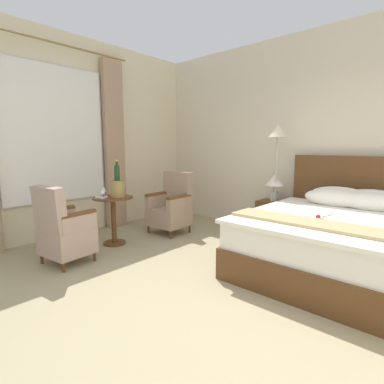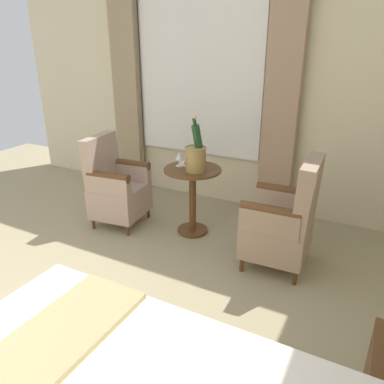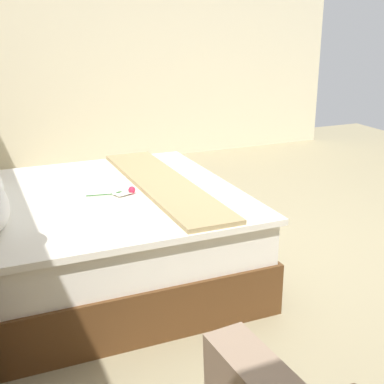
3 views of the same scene
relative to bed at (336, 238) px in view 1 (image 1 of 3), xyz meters
The scene contains 14 objects.
ground_plane 1.60m from the bed, 98.98° to the right, with size 8.21×8.21×0.00m, color tan.
wall_headboard_side 1.66m from the bed, 102.01° to the left, with size 6.83×0.12×3.10m.
wall_window_side 4.12m from the bed, 157.15° to the right, with size 0.27×5.35×3.10m.
bed is the anchor object (origin of this frame).
nightstand 1.39m from the bed, 146.41° to the left, with size 0.48×0.37×0.56m.
bedside_lamp 1.47m from the bed, 146.41° to the left, with size 0.29×0.29×0.42m.
floor_lamp_brass 1.67m from the bed, 147.96° to the left, with size 0.30×0.30×1.74m.
side_table_round 2.92m from the bed, 156.71° to the right, with size 0.57×0.57×0.69m.
champagne_bucket 2.89m from the bed, 157.44° to the right, with size 0.21×0.21×0.53m.
wine_glass_near_bucket 3.10m from the bed, 157.15° to the right, with size 0.07×0.07×0.14m.
wine_glass_near_edge 3.02m from the bed, 154.05° to the right, with size 0.07×0.07×0.14m.
snack_plate 3.07m from the bed, 155.44° to the right, with size 0.17×0.17×0.04m.
armchair_by_window 2.50m from the bed, behind, with size 0.60×0.58×0.99m.
armchair_facing_bed 3.18m from the bed, 141.58° to the right, with size 0.59×0.58×0.96m.
Camera 1 is at (1.21, -2.00, 1.39)m, focal length 28.00 mm.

